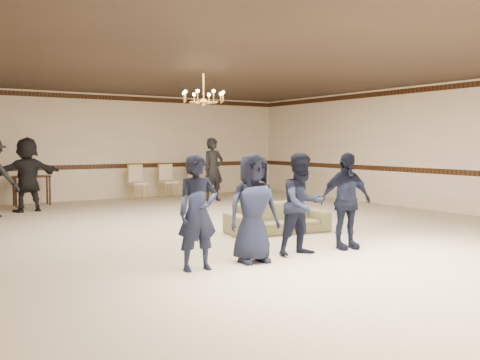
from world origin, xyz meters
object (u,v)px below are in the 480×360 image
at_px(chandelier, 203,87).
at_px(adult_right, 213,170).
at_px(boy_c, 302,204).
at_px(settee, 277,218).
at_px(boy_d, 346,201).
at_px(banquet_chair_right, 197,180).
at_px(console_table, 32,191).
at_px(boy_a, 198,213).
at_px(banquet_chair_left, 138,183).
at_px(adult_mid, 27,174).
at_px(boy_b, 253,208).
at_px(banquet_chair_mid, 169,181).

relative_size(chandelier, adult_right, 0.51).
distance_m(chandelier, boy_c, 4.10).
distance_m(boy_c, settee, 2.07).
bearing_deg(adult_right, boy_d, -108.50).
bearing_deg(banquet_chair_right, console_table, 173.17).
bearing_deg(boy_d, boy_a, -168.63).
bearing_deg(banquet_chair_left, banquet_chair_right, -4.90).
bearing_deg(boy_c, adult_mid, 108.64).
xyz_separation_m(boy_a, adult_right, (4.41, 7.28, 0.15)).
relative_size(boy_d, adult_mid, 0.84).
height_order(boy_b, adult_right, adult_right).
xyz_separation_m(chandelier, boy_b, (-1.13, -3.52, -2.10)).
relative_size(adult_mid, banquet_chair_left, 1.79).
height_order(banquet_chair_left, banquet_chair_right, same).
distance_m(boy_b, banquet_chair_left, 8.95).
bearing_deg(adult_mid, adult_right, 167.62).
height_order(settee, console_table, console_table).
height_order(settee, banquet_chair_right, banquet_chair_right).
distance_m(adult_right, banquet_chair_mid, 1.72).
bearing_deg(banquet_chair_left, adult_right, -45.38).
distance_m(adult_mid, console_table, 1.44).
relative_size(settee, adult_mid, 1.05).
distance_m(boy_c, boy_d, 0.90).
bearing_deg(boy_a, banquet_chair_left, 77.01).
distance_m(boy_a, banquet_chair_right, 9.94).
height_order(boy_a, banquet_chair_right, boy_a).
relative_size(boy_b, banquet_chair_left, 1.50).
xyz_separation_m(chandelier, console_table, (-2.37, 5.46, -2.46)).
bearing_deg(banquet_chair_right, boy_b, -117.75).
xyz_separation_m(boy_c, boy_d, (0.90, 0.00, 0.00)).
bearing_deg(chandelier, boy_c, -93.70).
bearing_deg(boy_a, boy_d, 3.89).
xyz_separation_m(banquet_chair_left, banquet_chair_right, (2.00, 0.00, 0.00)).
distance_m(boy_d, banquet_chair_left, 8.78).
bearing_deg(banquet_chair_right, boy_d, -107.15).
distance_m(boy_b, console_table, 9.07).
bearing_deg(adult_mid, settee, 111.98).
distance_m(settee, console_table, 7.77).
bearing_deg(settee, banquet_chair_mid, 91.08).
distance_m(boy_b, settee, 2.59).
relative_size(boy_b, boy_d, 1.00).
relative_size(boy_b, boy_c, 1.00).
bearing_deg(boy_b, chandelier, 80.23).
distance_m(chandelier, banquet_chair_mid, 5.99).
xyz_separation_m(boy_d, banquet_chair_mid, (0.96, 8.77, -0.26)).
height_order(boy_d, banquet_chair_mid, boy_d).
relative_size(boy_b, settee, 0.80).
xyz_separation_m(boy_c, banquet_chair_right, (2.86, 8.77, -0.26)).
xyz_separation_m(boy_b, boy_d, (1.80, 0.00, 0.00)).
relative_size(adult_mid, banquet_chair_right, 1.79).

